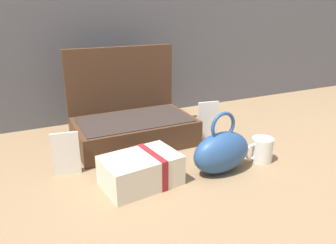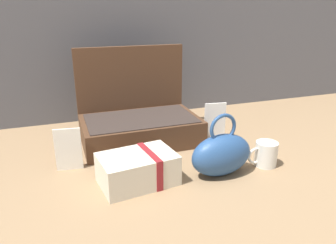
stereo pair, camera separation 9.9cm
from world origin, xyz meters
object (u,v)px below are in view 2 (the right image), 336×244
at_px(info_card_left, 68,149).
at_px(poster_card_right, 215,123).
at_px(coffee_mug, 265,154).
at_px(teal_pouch_handbag, 221,154).
at_px(cream_toiletry_bag, 139,169).
at_px(open_suitcase, 138,120).

distance_m(info_card_left, poster_card_right, 0.55).
bearing_deg(info_card_left, coffee_mug, -9.17).
xyz_separation_m(teal_pouch_handbag, poster_card_right, (0.10, 0.24, 0.01)).
height_order(teal_pouch_handbag, poster_card_right, teal_pouch_handbag).
xyz_separation_m(cream_toiletry_bag, poster_card_right, (0.35, 0.20, 0.03)).
bearing_deg(teal_pouch_handbag, open_suitcase, 114.91).
xyz_separation_m(teal_pouch_handbag, info_card_left, (-0.44, 0.19, 0.00)).
bearing_deg(open_suitcase, poster_card_right, -24.40).
distance_m(coffee_mug, info_card_left, 0.64).
distance_m(open_suitcase, poster_card_right, 0.30).
height_order(open_suitcase, teal_pouch_handbag, open_suitcase).
bearing_deg(info_card_left, cream_toiletry_bag, -31.48).
bearing_deg(coffee_mug, teal_pouch_handbag, -178.48).
height_order(cream_toiletry_bag, coffee_mug, cream_toiletry_bag).
bearing_deg(info_card_left, open_suitcase, 40.05).
distance_m(open_suitcase, info_card_left, 0.32).
xyz_separation_m(teal_pouch_handbag, coffee_mug, (0.17, 0.00, -0.03)).
bearing_deg(info_card_left, teal_pouch_handbag, -15.47).
relative_size(coffee_mug, info_card_left, 0.75).
relative_size(coffee_mug, poster_card_right, 0.68).
distance_m(teal_pouch_handbag, poster_card_right, 0.26).
bearing_deg(coffee_mug, open_suitcase, 133.04).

